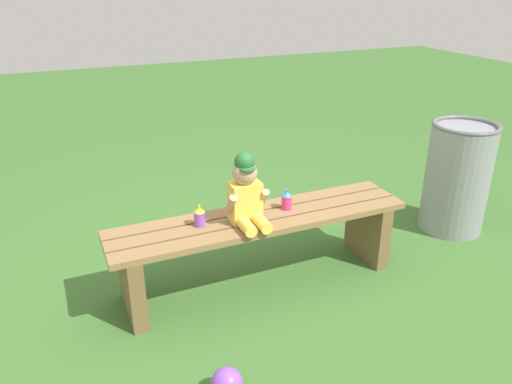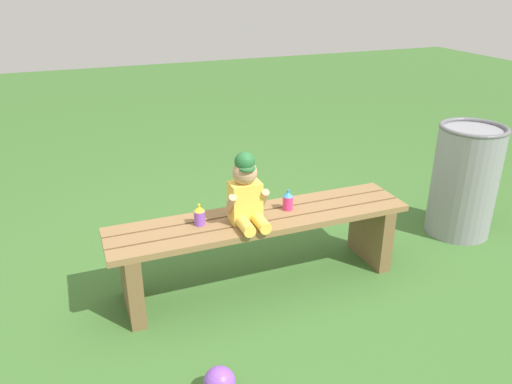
# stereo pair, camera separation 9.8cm
# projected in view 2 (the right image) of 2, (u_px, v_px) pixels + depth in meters

# --- Properties ---
(ground_plane) EXTENTS (16.00, 16.00, 0.00)m
(ground_plane) POSITION_uv_depth(u_px,v_px,m) (261.00, 282.00, 3.02)
(ground_plane) COLOR #3D6B2D
(park_bench) EXTENTS (1.75, 0.38, 0.44)m
(park_bench) POSITION_uv_depth(u_px,v_px,m) (261.00, 237.00, 2.90)
(park_bench) COLOR olive
(park_bench) RESTS_ON ground_plane
(child_figure) EXTENTS (0.23, 0.27, 0.40)m
(child_figure) POSITION_uv_depth(u_px,v_px,m) (246.00, 193.00, 2.71)
(child_figure) COLOR #F2C64C
(child_figure) RESTS_ON park_bench
(sippy_cup_left) EXTENTS (0.06, 0.06, 0.12)m
(sippy_cup_left) POSITION_uv_depth(u_px,v_px,m) (199.00, 215.00, 2.73)
(sippy_cup_left) COLOR #8C4CCC
(sippy_cup_left) RESTS_ON park_bench
(sippy_cup_right) EXTENTS (0.06, 0.06, 0.12)m
(sippy_cup_right) POSITION_uv_depth(u_px,v_px,m) (288.00, 200.00, 2.90)
(sippy_cup_right) COLOR #E5337F
(sippy_cup_right) RESTS_ON park_bench
(toy_ball) EXTENTS (0.14, 0.14, 0.14)m
(toy_ball) POSITION_uv_depth(u_px,v_px,m) (219.00, 383.00, 2.18)
(toy_ball) COLOR #8C4CCC
(toy_ball) RESTS_ON ground_plane
(trash_bin) EXTENTS (0.45, 0.45, 0.79)m
(trash_bin) POSITION_uv_depth(u_px,v_px,m) (465.00, 180.00, 3.45)
(trash_bin) COLOR gray
(trash_bin) RESTS_ON ground_plane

